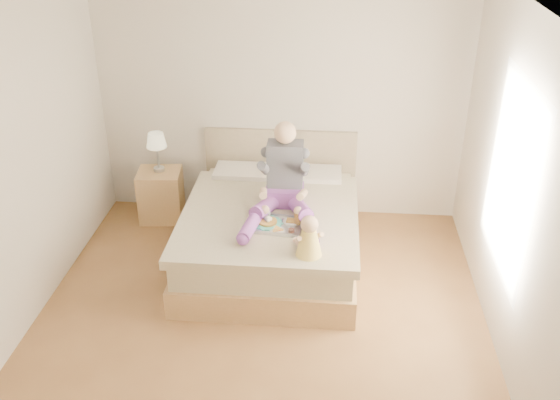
# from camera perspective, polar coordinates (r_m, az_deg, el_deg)

# --- Properties ---
(room) EXTENTS (4.02, 4.22, 2.71)m
(room) POSITION_cam_1_polar(r_m,az_deg,el_deg) (4.82, -1.15, 3.01)
(room) COLOR brown
(room) RESTS_ON ground
(bed) EXTENTS (1.70, 2.18, 1.00)m
(bed) POSITION_cam_1_polar(r_m,az_deg,el_deg) (6.33, -0.75, -2.65)
(bed) COLOR #A17B4B
(bed) RESTS_ON ground
(nightstand) EXTENTS (0.51, 0.47, 0.58)m
(nightstand) POSITION_cam_1_polar(r_m,az_deg,el_deg) (7.18, -10.83, 0.46)
(nightstand) COLOR #A17B4B
(nightstand) RESTS_ON ground
(lamp) EXTENTS (0.22, 0.22, 0.45)m
(lamp) POSITION_cam_1_polar(r_m,az_deg,el_deg) (6.94, -11.24, 5.19)
(lamp) COLOR silver
(lamp) RESTS_ON nightstand
(adult) EXTENTS (0.74, 1.04, 0.87)m
(adult) POSITION_cam_1_polar(r_m,az_deg,el_deg) (5.97, 0.34, 1.34)
(adult) COLOR #773A92
(adult) RESTS_ON bed
(tray) EXTENTS (0.48, 0.39, 0.13)m
(tray) POSITION_cam_1_polar(r_m,az_deg,el_deg) (5.79, -0.24, -2.12)
(tray) COLOR silver
(tray) RESTS_ON bed
(baby) EXTENTS (0.28, 0.34, 0.38)m
(baby) POSITION_cam_1_polar(r_m,az_deg,el_deg) (5.32, 2.64, -3.56)
(baby) COLOR #FFD950
(baby) RESTS_ON bed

